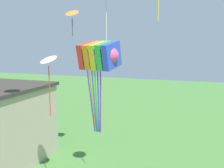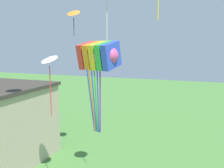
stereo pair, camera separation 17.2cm
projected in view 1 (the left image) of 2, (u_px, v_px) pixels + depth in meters
name	position (u px, v px, depth m)	size (l,w,h in m)	color
kite_rainbow_parafoil	(99.00, 56.00, 10.44)	(2.07, 1.59, 3.98)	#E54C8C
kite_white_delta	(48.00, 62.00, 13.73)	(1.21, 1.17, 3.45)	white
kite_orange_delta	(72.00, 13.00, 17.26)	(0.95, 0.86, 1.86)	orange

